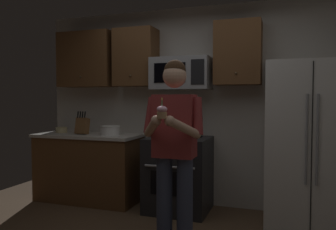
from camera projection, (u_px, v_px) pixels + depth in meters
wall_back at (198, 106)px, 4.50m from camera, size 4.40×0.10×2.60m
oven_range at (178, 174)px, 4.22m from camera, size 0.76×0.70×0.93m
microwave at (181, 74)px, 4.27m from camera, size 0.74×0.41×0.40m
refrigerator at (309, 145)px, 3.67m from camera, size 0.90×0.75×1.80m
cabinet_row_upper at (141, 58)px, 4.49m from camera, size 2.78×0.36×0.76m
counter_left at (89, 167)px, 4.66m from camera, size 1.44×0.66×0.92m
knife_block at (82, 126)px, 4.60m from camera, size 0.16×0.15×0.32m
bowl_large_white at (110, 130)px, 4.49m from camera, size 0.26×0.26×0.12m
bowl_small_colored at (61, 130)px, 4.82m from camera, size 0.16×0.16×0.08m
person at (174, 143)px, 3.12m from camera, size 0.60×0.48×1.76m
cupcake at (162, 112)px, 2.80m from camera, size 0.09×0.09×0.17m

